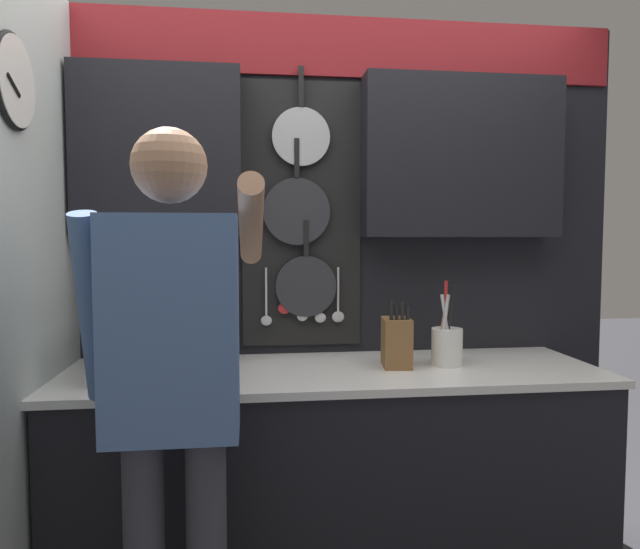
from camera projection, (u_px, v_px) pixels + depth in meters
name	position (u px, v px, depth m)	size (l,w,h in m)	color
base_cabinet_counter	(334.00, 481.00, 2.30)	(2.12, 0.67, 0.91)	black
back_wall_unit	(327.00, 230.00, 2.54)	(2.69, 0.20, 2.40)	black
side_wall	(4.00, 310.00, 1.75)	(0.07, 1.60, 2.40)	silver
microwave	(165.00, 338.00, 2.18)	(0.49, 0.39, 0.27)	silver
knife_block	(397.00, 342.00, 2.30)	(0.13, 0.16, 0.28)	brown
utensil_crock	(447.00, 345.00, 2.32)	(0.13, 0.13, 0.35)	white
person	(173.00, 371.00, 1.66)	(0.54, 0.65, 1.75)	#383842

